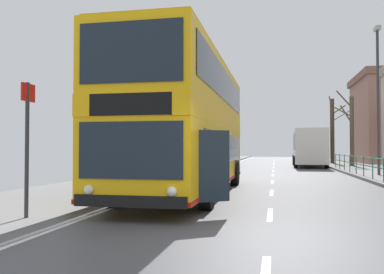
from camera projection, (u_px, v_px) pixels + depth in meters
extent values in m
cube|color=#4B4B50|center=(268.00, 240.00, 7.00)|extent=(8.40, 140.00, 0.06)
cube|color=silver|center=(270.00, 214.00, 9.55)|extent=(0.12, 2.00, 0.00)
cube|color=silver|center=(272.00, 193.00, 14.26)|extent=(0.12, 2.00, 0.00)
cube|color=silver|center=(272.00, 182.00, 18.96)|extent=(0.12, 2.00, 0.00)
cube|color=silver|center=(273.00, 175.00, 23.67)|extent=(0.12, 2.00, 0.00)
cube|color=silver|center=(273.00, 171.00, 28.37)|extent=(0.12, 2.00, 0.00)
cube|color=silver|center=(274.00, 168.00, 33.08)|extent=(0.12, 2.00, 0.00)
cube|color=silver|center=(274.00, 165.00, 37.78)|extent=(0.12, 2.00, 0.00)
cube|color=silver|center=(274.00, 163.00, 42.49)|extent=(0.12, 2.00, 0.00)
cube|color=silver|center=(274.00, 162.00, 47.19)|extent=(0.12, 2.00, 0.00)
cube|color=silver|center=(274.00, 161.00, 51.90)|extent=(0.12, 2.00, 0.00)
cube|color=silver|center=(274.00, 160.00, 56.60)|extent=(0.12, 2.00, 0.00)
cube|color=silver|center=(54.00, 229.00, 7.78)|extent=(0.12, 133.00, 0.00)
cube|color=gray|center=(37.00, 225.00, 7.85)|extent=(0.20, 140.00, 0.14)
cube|color=#F4B20F|center=(188.00, 156.00, 13.84)|extent=(2.56, 11.13, 1.83)
cube|color=#F4B20F|center=(188.00, 122.00, 13.87)|extent=(2.57, 11.19, 0.48)
cube|color=#F4B20F|center=(188.00, 90.00, 13.90)|extent=(2.56, 11.13, 1.67)
cube|color=#D0970D|center=(188.00, 64.00, 13.93)|extent=(2.48, 10.80, 0.08)
cube|color=#19232D|center=(130.00, 150.00, 8.39)|extent=(2.21, 0.04, 1.17)
cube|color=black|center=(130.00, 104.00, 8.41)|extent=(1.76, 0.04, 0.46)
cube|color=#19232D|center=(130.00, 52.00, 8.44)|extent=(2.21, 0.04, 1.27)
cube|color=black|center=(129.00, 202.00, 8.35)|extent=(2.39, 0.09, 0.24)
cube|color=#B2140F|center=(188.00, 182.00, 13.82)|extent=(2.58, 11.19, 0.10)
cube|color=#19232D|center=(227.00, 148.00, 13.87)|extent=(0.06, 8.68, 0.95)
cube|color=#19232D|center=(225.00, 86.00, 13.65)|extent=(0.06, 10.01, 1.00)
cube|color=#19232D|center=(154.00, 148.00, 14.38)|extent=(0.06, 8.68, 0.95)
cube|color=#19232D|center=(151.00, 88.00, 14.16)|extent=(0.06, 10.01, 1.00)
sphere|color=white|center=(172.00, 192.00, 8.17)|extent=(0.20, 0.20, 0.20)
sphere|color=white|center=(89.00, 190.00, 8.53)|extent=(0.20, 0.20, 0.20)
cube|color=#19232D|center=(213.00, 166.00, 9.11)|extent=(0.68, 0.49, 1.57)
cube|color=black|center=(200.00, 165.00, 9.48)|extent=(0.10, 0.90, 1.57)
cylinder|color=black|center=(207.00, 189.00, 10.29)|extent=(0.30, 1.04, 1.04)
cylinder|color=black|center=(115.00, 187.00, 10.77)|extent=(0.30, 1.04, 1.04)
cylinder|color=black|center=(235.00, 173.00, 17.17)|extent=(0.30, 1.04, 1.04)
cylinder|color=black|center=(178.00, 172.00, 17.65)|extent=(0.30, 1.04, 1.04)
cube|color=white|center=(309.00, 147.00, 35.31)|extent=(2.66, 9.93, 2.74)
cube|color=#19232D|center=(294.00, 142.00, 35.59)|extent=(0.23, 8.39, 1.31)
cube|color=#19232D|center=(324.00, 142.00, 35.05)|extent=(0.23, 8.39, 1.31)
cube|color=#19232D|center=(306.00, 144.00, 40.14)|extent=(2.07, 0.08, 1.64)
cylinder|color=black|center=(294.00, 160.00, 38.39)|extent=(0.30, 0.97, 0.96)
cylinder|color=black|center=(320.00, 160.00, 37.88)|extent=(0.30, 0.97, 0.96)
cylinder|color=black|center=(296.00, 162.00, 32.47)|extent=(0.30, 0.97, 0.96)
cylinder|color=black|center=(327.00, 162.00, 31.96)|extent=(0.30, 0.97, 0.96)
cylinder|color=#236B4C|center=(384.00, 170.00, 16.87)|extent=(0.05, 0.05, 1.00)
cylinder|color=#236B4C|center=(373.00, 168.00, 18.77)|extent=(0.05, 0.05, 1.00)
cylinder|color=#236B4C|center=(364.00, 166.00, 20.68)|extent=(0.05, 0.05, 1.00)
cylinder|color=#236B4C|center=(356.00, 165.00, 22.59)|extent=(0.05, 0.05, 1.00)
cylinder|color=#236B4C|center=(350.00, 163.00, 24.50)|extent=(0.05, 0.05, 1.00)
cylinder|color=#236B4C|center=(344.00, 162.00, 26.41)|extent=(0.05, 0.05, 1.00)
cylinder|color=#236B4C|center=(340.00, 161.00, 28.32)|extent=(0.05, 0.05, 1.00)
cylinder|color=#236B4C|center=(336.00, 161.00, 30.23)|extent=(0.05, 0.05, 1.00)
cylinder|color=#236B4C|center=(384.00, 159.00, 16.88)|extent=(0.04, 27.27, 0.04)
cylinder|color=#236B4C|center=(384.00, 169.00, 16.87)|extent=(0.04, 27.27, 0.04)
cylinder|color=#2D2D33|center=(27.00, 150.00, 8.31)|extent=(0.08, 0.08, 2.70)
cube|color=red|center=(28.00, 93.00, 8.36)|extent=(0.04, 0.44, 0.36)
cylinder|color=#38383D|center=(378.00, 103.00, 21.65)|extent=(0.14, 0.14, 7.55)
cube|color=#B2B2AD|center=(377.00, 29.00, 21.76)|extent=(0.28, 0.60, 0.20)
cylinder|color=#423328|center=(332.00, 131.00, 39.24)|extent=(0.39, 0.39, 6.09)
cylinder|color=#423328|center=(341.00, 116.00, 39.20)|extent=(1.70, 0.24, 1.06)
cylinder|color=#423328|center=(331.00, 102.00, 39.63)|extent=(0.30, 0.73, 1.18)
cylinder|color=#423328|center=(332.00, 110.00, 38.61)|extent=(0.26, 1.52, 1.87)
cylinder|color=#423328|center=(339.00, 110.00, 39.15)|extent=(1.26, 0.16, 0.88)
cylinder|color=brown|center=(352.00, 131.00, 33.10)|extent=(0.33, 0.33, 5.53)
cylinder|color=brown|center=(351.00, 114.00, 33.61)|extent=(0.21, 1.06, 1.26)
cylinder|color=brown|center=(343.00, 112.00, 33.69)|extent=(1.27, 0.98, 0.93)
cylinder|color=brown|center=(352.00, 117.00, 33.75)|extent=(0.31, 1.37, 1.44)
cylinder|color=brown|center=(346.00, 114.00, 33.35)|extent=(0.94, 0.40, 1.52)
cylinder|color=brown|center=(344.00, 99.00, 33.15)|extent=(1.31, 0.43, 1.41)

